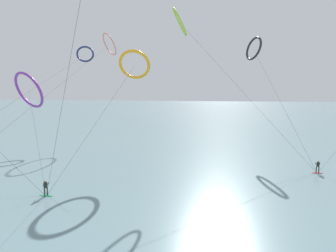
# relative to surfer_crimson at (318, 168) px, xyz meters

# --- Properties ---
(sea_water) EXTENTS (400.00, 200.00, 0.08)m
(sea_water) POSITION_rel_surfer_crimson_xyz_m (-18.22, 73.22, -0.78)
(sea_water) COLOR slate
(sea_water) RESTS_ON ground
(surfer_crimson) EXTENTS (1.40, 0.64, 1.70)m
(surfer_crimson) POSITION_rel_surfer_crimson_xyz_m (0.00, 0.00, 0.00)
(surfer_crimson) COLOR red
(surfer_crimson) RESTS_ON ground
(surfer_emerald) EXTENTS (1.40, 0.73, 1.70)m
(surfer_emerald) POSITION_rel_surfer_crimson_xyz_m (-31.00, -11.06, 0.00)
(surfer_emerald) COLOR #199351
(surfer_emerald) RESTS_ON ground
(kite_charcoal) EXTENTS (6.87, 21.02, 20.89)m
(kite_charcoal) POSITION_rel_surfer_crimson_xyz_m (-5.29, 18.59, 17.75)
(kite_charcoal) COLOR black
(kite_charcoal) RESTS_ON ground
(kite_coral) EXTENTS (5.44, 50.35, 23.51)m
(kite_coral) POSITION_rel_surfer_crimson_xyz_m (-36.54, 25.21, 20.17)
(kite_coral) COLOR #EA7260
(kite_coral) RESTS_ON ground
(kite_amber) EXTENTS (8.13, 16.77, 16.71)m
(kite_amber) POSITION_rel_surfer_crimson_xyz_m (-25.30, 4.22, 13.71)
(kite_amber) COLOR orange
(kite_amber) RESTS_ON ground
(kite_violet) EXTENTS (11.37, 12.63, 13.37)m
(kite_violet) POSITION_rel_surfer_crimson_xyz_m (-39.38, -0.62, 9.94)
(kite_violet) COLOR purple
(kite_violet) RESTS_ON ground
(kite_navy) EXTENTS (4.16, 47.17, 20.51)m
(kite_navy) POSITION_rel_surfer_crimson_xyz_m (-41.41, 22.67, 17.73)
(kite_navy) COLOR navy
(kite_navy) RESTS_ON ground
(kite_lime) EXTENTS (20.09, 10.11, 23.48)m
(kite_lime) POSITION_rel_surfer_crimson_xyz_m (-18.73, 7.62, 20.43)
(kite_lime) COLOR #8CC62D
(kite_lime) RESTS_ON ground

